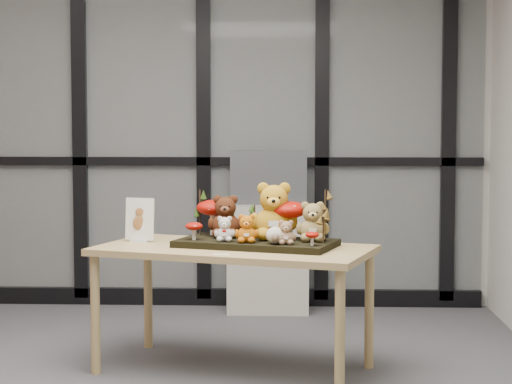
{
  "coord_description": "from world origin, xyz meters",
  "views": [
    {
      "loc": [
        1.11,
        -4.18,
        1.35
      ],
      "look_at": [
        0.9,
        0.66,
        0.97
      ],
      "focal_mm": 65.0,
      "sensor_mm": 36.0,
      "label": 1
    }
  ],
  "objects_px": {
    "bear_tan_back": "(313,219)",
    "bear_brown_medium": "(226,214)",
    "diorama_tray": "(256,243)",
    "cabinet": "(268,258)",
    "bear_beige_small": "(286,231)",
    "mushroom_back_left": "(214,215)",
    "bear_white_bow": "(225,227)",
    "plush_cream_hedgehog": "(275,234)",
    "sign_holder": "(140,222)",
    "display_table": "(234,259)",
    "mushroom_back_right": "(289,218)",
    "bear_small_yellow": "(247,227)",
    "bear_pooh_yellow": "(274,208)",
    "monitor": "(269,178)",
    "mushroom_front_left": "(194,230)",
    "mushroom_front_right": "(312,238)"
  },
  "relations": [
    {
      "from": "mushroom_front_right",
      "to": "mushroom_back_left",
      "type": "bearing_deg",
      "value": 141.48
    },
    {
      "from": "bear_small_yellow",
      "to": "monitor",
      "type": "relative_size",
      "value": 0.3
    },
    {
      "from": "bear_tan_back",
      "to": "cabinet",
      "type": "relative_size",
      "value": 0.31
    },
    {
      "from": "mushroom_back_left",
      "to": "bear_beige_small",
      "type": "bearing_deg",
      "value": -43.33
    },
    {
      "from": "bear_small_yellow",
      "to": "plush_cream_hedgehog",
      "type": "relative_size",
      "value": 1.65
    },
    {
      "from": "bear_pooh_yellow",
      "to": "bear_small_yellow",
      "type": "relative_size",
      "value": 2.06
    },
    {
      "from": "bear_white_bow",
      "to": "mushroom_back_left",
      "type": "xyz_separation_m",
      "value": [
        -0.08,
        0.28,
        0.03
      ]
    },
    {
      "from": "display_table",
      "to": "monitor",
      "type": "relative_size",
      "value": 2.96
    },
    {
      "from": "mushroom_back_right",
      "to": "sign_holder",
      "type": "height_order",
      "value": "mushroom_back_right"
    },
    {
      "from": "bear_brown_medium",
      "to": "cabinet",
      "type": "bearing_deg",
      "value": 100.0
    },
    {
      "from": "bear_tan_back",
      "to": "cabinet",
      "type": "bearing_deg",
      "value": 117.66
    },
    {
      "from": "mushroom_front_left",
      "to": "sign_holder",
      "type": "distance_m",
      "value": 0.37
    },
    {
      "from": "bear_white_bow",
      "to": "mushroom_back_right",
      "type": "distance_m",
      "value": 0.36
    },
    {
      "from": "mushroom_back_right",
      "to": "diorama_tray",
      "type": "bearing_deg",
      "value": -164.37
    },
    {
      "from": "bear_beige_small",
      "to": "mushroom_back_left",
      "type": "xyz_separation_m",
      "value": [
        -0.41,
        0.38,
        0.04
      ]
    },
    {
      "from": "plush_cream_hedgehog",
      "to": "mushroom_front_right",
      "type": "height_order",
      "value": "plush_cream_hedgehog"
    },
    {
      "from": "cabinet",
      "to": "mushroom_back_right",
      "type": "bearing_deg",
      "value": -84.25
    },
    {
      "from": "plush_cream_hedgehog",
      "to": "sign_holder",
      "type": "bearing_deg",
      "value": 174.39
    },
    {
      "from": "display_table",
      "to": "mushroom_front_right",
      "type": "bearing_deg",
      "value": -7.7
    },
    {
      "from": "display_table",
      "to": "mushroom_back_left",
      "type": "bearing_deg",
      "value": 136.15
    },
    {
      "from": "bear_tan_back",
      "to": "bear_brown_medium",
      "type": "bearing_deg",
      "value": 179.61
    },
    {
      "from": "display_table",
      "to": "bear_white_bow",
      "type": "distance_m",
      "value": 0.19
    },
    {
      "from": "cabinet",
      "to": "monitor",
      "type": "xyz_separation_m",
      "value": [
        0.0,
        0.02,
        0.57
      ]
    },
    {
      "from": "display_table",
      "to": "bear_brown_medium",
      "type": "height_order",
      "value": "bear_brown_medium"
    },
    {
      "from": "display_table",
      "to": "mushroom_back_left",
      "type": "distance_m",
      "value": 0.34
    },
    {
      "from": "plush_cream_hedgehog",
      "to": "sign_holder",
      "type": "xyz_separation_m",
      "value": [
        -0.76,
        0.33,
        0.02
      ]
    },
    {
      "from": "bear_brown_medium",
      "to": "sign_holder",
      "type": "height_order",
      "value": "bear_brown_medium"
    },
    {
      "from": "mushroom_back_left",
      "to": "monitor",
      "type": "bearing_deg",
      "value": 78.87
    },
    {
      "from": "diorama_tray",
      "to": "cabinet",
      "type": "bearing_deg",
      "value": 106.93
    },
    {
      "from": "mushroom_back_right",
      "to": "cabinet",
      "type": "relative_size",
      "value": 0.3
    },
    {
      "from": "display_table",
      "to": "sign_holder",
      "type": "relative_size",
      "value": 6.5
    },
    {
      "from": "bear_tan_back",
      "to": "plush_cream_hedgehog",
      "type": "distance_m",
      "value": 0.24
    },
    {
      "from": "mushroom_back_right",
      "to": "bear_small_yellow",
      "type": "bearing_deg",
      "value": -144.95
    },
    {
      "from": "mushroom_front_right",
      "to": "plush_cream_hedgehog",
      "type": "bearing_deg",
      "value": 163.12
    },
    {
      "from": "bear_tan_back",
      "to": "display_table",
      "type": "bearing_deg",
      "value": -164.68
    },
    {
      "from": "mushroom_front_left",
      "to": "mushroom_front_right",
      "type": "height_order",
      "value": "mushroom_front_left"
    },
    {
      "from": "display_table",
      "to": "bear_white_bow",
      "type": "bearing_deg",
      "value": -116.81
    },
    {
      "from": "bear_pooh_yellow",
      "to": "monitor",
      "type": "distance_m",
      "value": 1.53
    },
    {
      "from": "bear_tan_back",
      "to": "plush_cream_hedgehog",
      "type": "bearing_deg",
      "value": -130.15
    },
    {
      "from": "bear_beige_small",
      "to": "mushroom_front_right",
      "type": "relative_size",
      "value": 1.73
    },
    {
      "from": "bear_white_bow",
      "to": "mushroom_front_right",
      "type": "height_order",
      "value": "bear_white_bow"
    },
    {
      "from": "cabinet",
      "to": "mushroom_front_left",
      "type": "bearing_deg",
      "value": -102.78
    },
    {
      "from": "bear_tan_back",
      "to": "mushroom_front_left",
      "type": "distance_m",
      "value": 0.64
    },
    {
      "from": "bear_white_bow",
      "to": "plush_cream_hedgehog",
      "type": "xyz_separation_m",
      "value": [
        0.27,
        -0.09,
        -0.02
      ]
    },
    {
      "from": "mushroom_back_left",
      "to": "mushroom_front_right",
      "type": "distance_m",
      "value": 0.69
    },
    {
      "from": "mushroom_back_left",
      "to": "bear_pooh_yellow",
      "type": "bearing_deg",
      "value": -27.19
    },
    {
      "from": "bear_small_yellow",
      "to": "mushroom_front_left",
      "type": "xyz_separation_m",
      "value": [
        -0.29,
        0.09,
        -0.03
      ]
    },
    {
      "from": "mushroom_front_right",
      "to": "monitor",
      "type": "height_order",
      "value": "monitor"
    },
    {
      "from": "diorama_tray",
      "to": "cabinet",
      "type": "xyz_separation_m",
      "value": [
        0.02,
        1.55,
        -0.31
      ]
    },
    {
      "from": "bear_small_yellow",
      "to": "cabinet",
      "type": "height_order",
      "value": "bear_small_yellow"
    }
  ]
}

